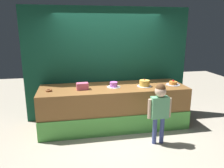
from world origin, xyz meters
The scene contains 9 objects.
ground_plane centered at (0.00, 0.00, 0.00)m, with size 12.00×12.00×0.00m, color #BCB29E.
stage_platform centered at (0.00, 0.50, 0.46)m, with size 3.22×1.03×0.92m.
curtain_backdrop centered at (0.00, 1.11, 1.33)m, with size 3.96×0.08×2.66m, color #144C38.
child_figure centered at (0.69, -0.46, 0.77)m, with size 0.46×0.21×1.20m.
pink_box centered at (-0.69, 0.42, 0.99)m, with size 0.24×0.15×0.14m, color #E15F85.
donut centered at (-1.37, 0.40, 0.94)m, with size 0.13×0.13×0.04m, color brown.
cake_left centered at (0.00, 0.47, 0.97)m, with size 0.30×0.30×0.12m.
cake_center centered at (0.69, 0.41, 0.98)m, with size 0.32×0.32×0.17m.
cake_right centered at (1.37, 0.41, 0.95)m, with size 0.32×0.32×0.12m.
Camera 1 is at (-0.92, -4.09, 2.19)m, focal length 35.24 mm.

